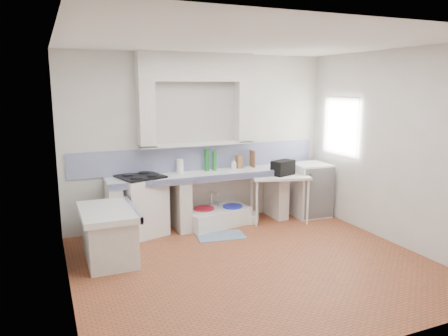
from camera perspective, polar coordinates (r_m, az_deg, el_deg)
name	(u,v)px	position (r m, az deg, el deg)	size (l,w,h in m)	color
floor	(254,264)	(5.73, 4.04, -12.65)	(4.50, 4.50, 0.00)	#9E4F2D
ceiling	(257,41)	(5.28, 4.46, 16.47)	(4.50, 4.50, 0.00)	silver
wall_back	(200,140)	(7.14, -3.17, 3.76)	(4.50, 4.50, 0.00)	silver
wall_front	(368,196)	(3.70, 18.62, -3.52)	(4.50, 4.50, 0.00)	silver
wall_left	(63,173)	(4.75, -20.67, -0.57)	(4.50, 4.50, 0.00)	silver
wall_right	(394,148)	(6.66, 21.73, 2.48)	(4.50, 4.50, 0.00)	silver
alcove_mass	(196,67)	(6.94, -3.70, 13.27)	(1.90, 0.25, 0.45)	silver
window_frame	(350,127)	(7.63, 16.44, 5.31)	(0.35, 0.86, 1.06)	#382111
lace_valance	(344,104)	(7.52, 15.73, 8.17)	(0.01, 0.84, 0.24)	white
counter_slab	(201,176)	(6.92, -3.04, -1.01)	(3.00, 0.60, 0.08)	white
counter_lip	(207,179)	(6.66, -2.21, -1.46)	(3.00, 0.04, 0.10)	navy
counter_pier_left	(114,212)	(6.69, -14.38, -5.72)	(0.20, 0.55, 0.82)	silver
counter_pier_mid	(181,205)	(6.92, -5.74, -4.89)	(0.20, 0.55, 0.82)	silver
counter_pier_right	(276,194)	(7.60, 6.96, -3.46)	(0.20, 0.55, 0.82)	silver
peninsula_top	(108,212)	(5.84, -15.21, -5.66)	(0.70, 1.10, 0.08)	white
peninsula_base	(109,237)	(5.94, -15.04, -8.90)	(0.60, 1.00, 0.62)	silver
peninsula_lip	(133,209)	(5.89, -12.02, -5.38)	(0.04, 1.10, 0.10)	navy
backsplash	(201,158)	(7.17, -3.10, 1.37)	(4.27, 0.03, 0.40)	navy
stove	(141,206)	(6.77, -10.93, -5.00)	(0.64, 0.62, 0.91)	white
sink	(216,218)	(7.16, -1.01, -6.64)	(1.07, 0.58, 0.26)	white
side_table	(279,199)	(7.34, 7.35, -4.06)	(0.96, 0.54, 0.04)	white
fridge	(309,189)	(7.78, 11.31, -2.82)	(0.61, 0.61, 0.94)	white
bucket_red	(204,217)	(7.12, -2.67, -6.51)	(0.33, 0.33, 0.31)	red
bucket_orange	(224,218)	(7.11, 0.04, -6.66)	(0.30, 0.30, 0.28)	#D34300
bucket_blue	(233,214)	(7.24, 1.15, -6.20)	(0.33, 0.33, 0.31)	#1D29C4
basin_white	(247,217)	(7.37, 3.13, -6.59)	(0.38, 0.38, 0.15)	white
water_bottle_a	(199,216)	(7.24, -3.37, -6.42)	(0.07, 0.07, 0.26)	silver
water_bottle_b	(220,212)	(7.37, -0.48, -5.82)	(0.09, 0.09, 0.33)	silver
black_bag	(283,168)	(7.26, 7.85, 0.03)	(0.40, 0.23, 0.25)	black
green_bottle_a	(207,160)	(7.07, -2.30, 1.05)	(0.08, 0.08, 0.36)	#1B6F27
green_bottle_b	(214,160)	(7.09, -1.28, 1.01)	(0.07, 0.07, 0.34)	#1B6F27
knife_block	(239,162)	(7.31, 2.02, 0.83)	(0.11, 0.09, 0.22)	brown
cutting_board	(252,159)	(7.41, 3.80, 1.22)	(0.02, 0.21, 0.28)	brown
paper_towel	(180,166)	(6.93, -5.89, 0.24)	(0.11, 0.11, 0.22)	white
soap_bottle	(234,164)	(7.23, 1.30, 0.58)	(0.08, 0.08, 0.18)	white
rug	(221,236)	(6.68, -0.44, -9.04)	(0.73, 0.42, 0.01)	#2B507E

